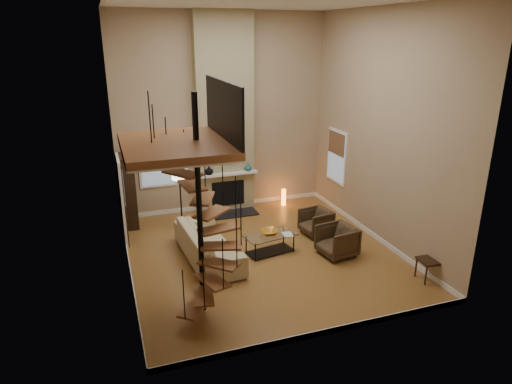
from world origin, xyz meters
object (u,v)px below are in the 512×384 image
object	(u,v)px
armchair_far	(340,240)
coffee_table	(270,241)
side_chair	(434,256)
floor_lamp	(180,178)
accent_lamp	(284,197)
armchair_near	(318,221)
hutch	(127,192)
sofa	(208,243)

from	to	relation	value
armchair_far	coffee_table	distance (m)	1.62
coffee_table	side_chair	world-z (taller)	side_chair
floor_lamp	side_chair	xyz separation A→B (m)	(4.49, -4.30, -0.89)
armchair_far	floor_lamp	world-z (taller)	floor_lamp
floor_lamp	accent_lamp	size ratio (longest dim) A/B	3.51
armchair_near	coffee_table	size ratio (longest dim) A/B	0.55
hutch	armchair_near	world-z (taller)	hutch
hutch	side_chair	bearing A→B (deg)	-41.09
armchair_near	sofa	bearing A→B (deg)	-91.33
hutch	side_chair	world-z (taller)	hutch
hutch	coffee_table	size ratio (longest dim) A/B	1.53
sofa	armchair_near	distance (m)	3.01
sofa	armchair_near	world-z (taller)	sofa
coffee_table	accent_lamp	distance (m)	3.18
armchair_far	coffee_table	size ratio (longest dim) A/B	0.62
accent_lamp	sofa	bearing A→B (deg)	-138.19
hutch	floor_lamp	size ratio (longest dim) A/B	1.15
floor_lamp	sofa	bearing A→B (deg)	-82.23
hutch	sofa	world-z (taller)	hutch
side_chair	sofa	bearing A→B (deg)	150.13
armchair_near	coffee_table	world-z (taller)	armchair_near
hutch	floor_lamp	bearing A→B (deg)	-29.93
accent_lamp	side_chair	size ratio (longest dim) A/B	0.51
coffee_table	accent_lamp	size ratio (longest dim) A/B	2.62
hutch	armchair_far	bearing A→B (deg)	-37.04
hutch	coffee_table	world-z (taller)	hutch
hutch	armchair_far	world-z (taller)	hutch
armchair_far	floor_lamp	xyz separation A→B (m)	(-3.21, 2.65, 1.06)
armchair_far	floor_lamp	distance (m)	4.29
armchair_near	floor_lamp	xyz separation A→B (m)	(-3.24, 1.46, 1.06)
side_chair	coffee_table	bearing A→B (deg)	140.73
coffee_table	armchair_near	bearing A→B (deg)	20.45
accent_lamp	side_chair	distance (m)	5.24
accent_lamp	side_chair	bearing A→B (deg)	-75.84
armchair_far	side_chair	bearing A→B (deg)	29.75
coffee_table	armchair_far	bearing A→B (deg)	-22.65
accent_lamp	side_chair	xyz separation A→B (m)	(1.28, -5.08, 0.28)
armchair_near	side_chair	size ratio (longest dim) A/B	0.75
sofa	accent_lamp	bearing A→B (deg)	-52.21
armchair_far	side_chair	xyz separation A→B (m)	(1.28, -1.65, 0.17)
armchair_near	floor_lamp	bearing A→B (deg)	-123.27
armchair_near	side_chair	bearing A→B (deg)	14.68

